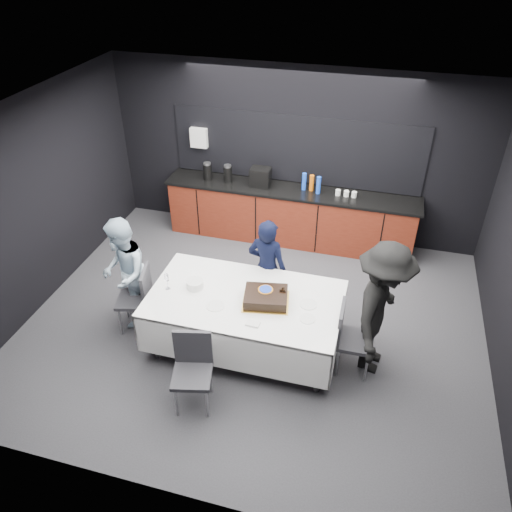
% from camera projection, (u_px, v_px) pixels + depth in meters
% --- Properties ---
extents(ground, '(6.00, 6.00, 0.00)m').
position_uv_depth(ground, '(254.00, 324.00, 6.74)').
color(ground, '#3C3C41').
rests_on(ground, ground).
extents(room_shell, '(6.04, 5.04, 2.82)m').
position_uv_depth(room_shell, '(254.00, 203.00, 5.68)').
color(room_shell, white).
rests_on(room_shell, ground).
extents(kitchenette, '(4.10, 0.64, 2.05)m').
position_uv_depth(kitchenette, '(289.00, 210.00, 8.19)').
color(kitchenette, '#5A1B0E').
rests_on(kitchenette, ground).
extents(party_table, '(2.32, 1.32, 0.78)m').
position_uv_depth(party_table, '(245.00, 306.00, 6.06)').
color(party_table, '#99999E').
rests_on(party_table, ground).
extents(cake_assembly, '(0.61, 0.53, 0.17)m').
position_uv_depth(cake_assembly, '(266.00, 297.00, 5.87)').
color(cake_assembly, gold).
rests_on(cake_assembly, party_table).
extents(plate_stack, '(0.21, 0.21, 0.10)m').
position_uv_depth(plate_stack, '(195.00, 284.00, 6.11)').
color(plate_stack, white).
rests_on(plate_stack, party_table).
extents(loose_plate_near, '(0.21, 0.21, 0.01)m').
position_uv_depth(loose_plate_near, '(215.00, 306.00, 5.85)').
color(loose_plate_near, white).
rests_on(loose_plate_near, party_table).
extents(loose_plate_right_a, '(0.21, 0.21, 0.01)m').
position_uv_depth(loose_plate_right_a, '(308.00, 304.00, 5.87)').
color(loose_plate_right_a, white).
rests_on(loose_plate_right_a, party_table).
extents(loose_plate_right_b, '(0.18, 0.18, 0.01)m').
position_uv_depth(loose_plate_right_b, '(307.00, 319.00, 5.66)').
color(loose_plate_right_b, white).
rests_on(loose_plate_right_b, party_table).
extents(loose_plate_far, '(0.21, 0.21, 0.01)m').
position_uv_depth(loose_plate_far, '(264.00, 285.00, 6.17)').
color(loose_plate_far, white).
rests_on(loose_plate_far, party_table).
extents(fork_pile, '(0.16, 0.11, 0.02)m').
position_uv_depth(fork_pile, '(253.00, 324.00, 5.58)').
color(fork_pile, white).
rests_on(fork_pile, party_table).
extents(champagne_flute, '(0.06, 0.06, 0.22)m').
position_uv_depth(champagne_flute, '(167.00, 278.00, 6.03)').
color(champagne_flute, white).
rests_on(champagne_flute, party_table).
extents(chair_left, '(0.51, 0.51, 0.92)m').
position_uv_depth(chair_left, '(139.00, 295.00, 6.41)').
color(chair_left, '#2F2F34').
rests_on(chair_left, ground).
extents(chair_right, '(0.43, 0.43, 0.92)m').
position_uv_depth(chair_right, '(349.00, 334.00, 5.81)').
color(chair_right, '#2F2F34').
rests_on(chair_right, ground).
extents(chair_near, '(0.50, 0.50, 0.92)m').
position_uv_depth(chair_near, '(193.00, 365.00, 5.42)').
color(chair_near, '#2F2F34').
rests_on(chair_near, ground).
extents(person_center, '(0.58, 0.42, 1.46)m').
position_uv_depth(person_center, '(267.00, 269.00, 6.54)').
color(person_center, black).
rests_on(person_center, ground).
extents(person_left, '(0.84, 0.92, 1.54)m').
position_uv_depth(person_left, '(124.00, 273.00, 6.40)').
color(person_left, silver).
rests_on(person_left, ground).
extents(person_right, '(0.81, 1.21, 1.74)m').
position_uv_depth(person_right, '(381.00, 310.00, 5.66)').
color(person_right, black).
rests_on(person_right, ground).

